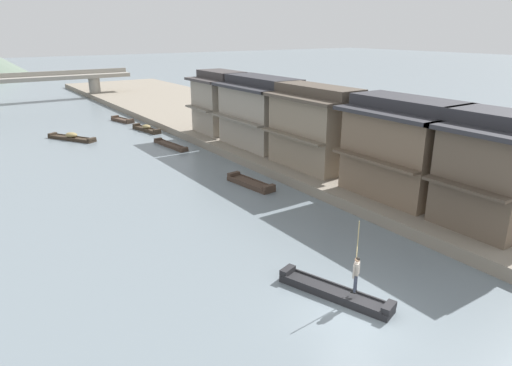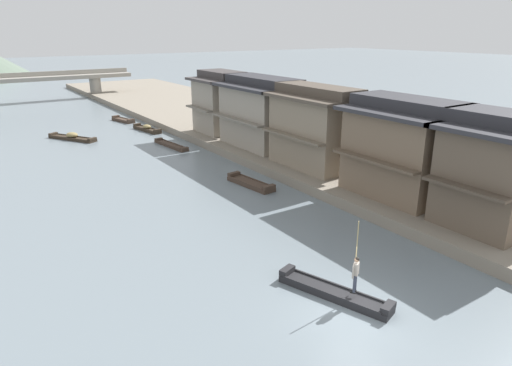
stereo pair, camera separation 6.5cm
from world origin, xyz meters
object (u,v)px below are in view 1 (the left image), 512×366
Objects in this scene: house_waterfront_far at (222,102)px; stone_bridge at (37,82)px; house_waterfront_narrow at (262,112)px; boat_moored_third at (171,145)px; boat_moored_second at (251,183)px; house_waterfront_nearest at (496,171)px; house_waterfront_tall at (316,127)px; boat_moored_far at (72,137)px; boat_moored_nearest at (146,129)px; boat_foreground_poled at (334,293)px; house_waterfront_second at (404,148)px; boatman_person at (356,270)px; boat_midriver_drifting at (123,120)px.

stone_bridge is (-11.30, 38.05, -0.75)m from house_waterfront_far.
boat_moored_third is at bearing 132.72° from house_waterfront_narrow.
boat_moored_second is 0.83× the size of boat_moored_third.
house_waterfront_nearest is 0.81× the size of house_waterfront_tall.
house_waterfront_nearest is at bearing -69.99° from boat_moored_far.
house_waterfront_narrow is 7.20m from house_waterfront_far.
boat_moored_third is at bearing 90.21° from boat_moored_second.
boat_moored_nearest is at bearing 110.38° from house_waterfront_narrow.
house_waterfront_nearest reaches higher than stone_bridge.
boat_moored_third is at bearing 80.05° from boat_foreground_poled.
house_waterfront_far is (6.06, 14.55, 3.55)m from boat_moored_second.
boat_moored_far is 33.72m from house_waterfront_second.
boat_moored_nearest is at bearing 85.14° from boat_moored_third.
house_waterfront_narrow is at bearing -75.89° from stone_bridge.
house_waterfront_second is at bearing -87.10° from house_waterfront_tall.
house_waterfront_tall reaches higher than boat_moored_third.
boatman_person is 44.31m from boat_midriver_drifting.
house_waterfront_tall is at bearing -78.28° from stone_bridge.
boat_moored_far is at bearing 108.05° from boat_moored_second.
house_waterfront_far reaches higher than boat_moored_second.
house_waterfront_tall is 1.24× the size of house_waterfront_far.
boat_moored_far is (-7.31, 22.41, 0.07)m from boat_moored_second.
stone_bridge is at bearing 90.22° from boat_foreground_poled.
boatman_person is 10.98m from house_waterfront_nearest.
boatman_person is 0.69× the size of boat_moored_second.
boat_midriver_drifting is at bearing 41.51° from boat_moored_far.
house_waterfront_second is at bearing -89.77° from house_waterfront_far.
boat_moored_second is at bearing 72.60° from boatman_person.
boat_midriver_drifting reaches higher than boat_moored_third.
boat_moored_nearest is 8.12m from boat_moored_third.
boatman_person reaches higher than boat_moored_far.
boat_moored_nearest is at bearing 88.35° from boat_moored_second.
boat_moored_far is 39.20m from house_waterfront_nearest.
boat_foreground_poled reaches higher than boat_moored_third.
boatman_person is at bearing -148.55° from house_waterfront_second.
house_waterfront_narrow is (6.13, 7.35, 3.53)m from boat_moored_second.
boat_midriver_drifting is 0.64× the size of house_waterfront_nearest.
house_waterfront_tall is (10.43, 14.56, 2.15)m from boatman_person.
boatman_person reaches higher than boat_foreground_poled.
stone_bridge is (-5.47, 23.53, 2.80)m from boat_midriver_drifting.
house_waterfront_tall is at bearing 91.29° from house_waterfront_nearest.
boat_moored_far reaches higher than boat_moored_third.
boat_foreground_poled is 0.67× the size of house_waterfront_tall.
house_waterfront_narrow is (6.18, -6.70, 3.58)m from boat_moored_third.
house_waterfront_second is 15.67m from house_waterfront_narrow.
house_waterfront_far is at bearing 4.68° from boat_moored_third.
boatman_person is 0.78× the size of boat_midriver_drifting.
boat_moored_far is at bearing -138.49° from boat_midriver_drifting.
stone_bridge reaches higher than boat_moored_far.
stone_bridge reaches higher than boat_moored_second.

